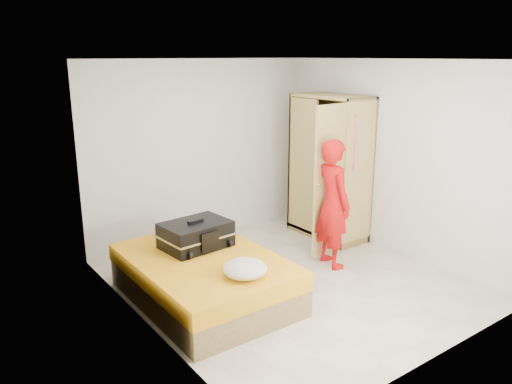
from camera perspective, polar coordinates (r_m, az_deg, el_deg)
room at (r=5.72m, az=3.96°, el=1.75°), size 4.00×4.02×2.60m
bed at (r=5.65m, az=-5.87°, el=-9.77°), size 1.42×2.02×0.50m
wardrobe at (r=7.35m, az=8.34°, el=2.29°), size 1.17×1.26×2.10m
person at (r=6.39m, az=8.78°, el=-1.32°), size 0.51×0.67×1.66m
suitcase at (r=5.80m, az=-6.87°, el=-4.87°), size 0.81×0.63×0.33m
round_cushion at (r=5.04m, az=-1.26°, el=-8.75°), size 0.45×0.45×0.17m
pillow at (r=6.29m, az=-8.73°, el=-4.23°), size 0.59×0.34×0.10m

